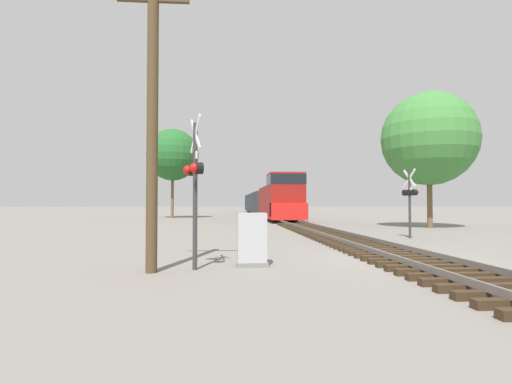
% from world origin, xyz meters
% --- Properties ---
extents(ground_plane, '(400.00, 400.00, 0.00)m').
position_xyz_m(ground_plane, '(0.00, 0.00, 0.00)').
color(ground_plane, slate).
extents(rail_track_bed, '(2.60, 160.00, 0.31)m').
position_xyz_m(rail_track_bed, '(0.00, -0.00, 0.14)').
color(rail_track_bed, '#382819').
rests_on(rail_track_bed, ground).
extents(freight_train, '(3.14, 51.28, 4.42)m').
position_xyz_m(freight_train, '(0.00, 45.41, 1.83)').
color(freight_train, maroon).
rests_on(freight_train, ground).
extents(crossing_signal_near, '(0.59, 1.00, 3.98)m').
position_xyz_m(crossing_signal_near, '(-6.13, -1.51, 2.38)').
color(crossing_signal_near, '#333333').
rests_on(crossing_signal_near, ground).
extents(crossing_signal_far, '(0.48, 1.01, 3.41)m').
position_xyz_m(crossing_signal_far, '(3.72, 7.09, 2.10)').
color(crossing_signal_far, '#333333').
rests_on(crossing_signal_far, ground).
extents(relay_cabinet, '(0.86, 0.63, 1.45)m').
position_xyz_m(relay_cabinet, '(-4.59, -0.98, 0.71)').
color(relay_cabinet, slate).
rests_on(relay_cabinet, ground).
extents(utility_pole, '(1.80, 0.28, 7.46)m').
position_xyz_m(utility_pole, '(-7.15, -1.85, 3.86)').
color(utility_pole, '#4C3A23').
rests_on(utility_pole, ground).
extents(tree_far_right, '(6.58, 6.58, 9.56)m').
position_xyz_m(tree_far_right, '(8.92, 15.07, 6.26)').
color(tree_far_right, brown).
rests_on(tree_far_right, ground).
extents(tree_mid_background, '(6.05, 6.05, 10.42)m').
position_xyz_m(tree_mid_background, '(-11.63, 35.15, 7.38)').
color(tree_mid_background, brown).
rests_on(tree_mid_background, ground).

